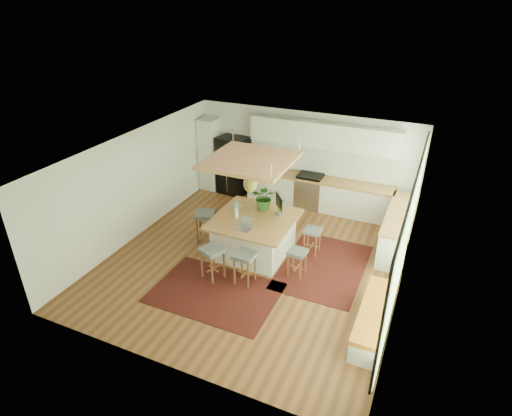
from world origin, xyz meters
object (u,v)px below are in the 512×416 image
at_px(stool_near_right, 245,268).
at_px(monitor, 279,204).
at_px(stool_right_front, 297,262).
at_px(microwave, 260,164).
at_px(stool_right_back, 312,240).
at_px(laptop, 243,224).
at_px(stool_left_side, 206,228).
at_px(island, 254,235).
at_px(stool_near_left, 213,264).
at_px(fridge, 233,164).
at_px(island_plant, 265,200).

distance_m(stool_near_right, monitor, 1.81).
bearing_deg(stool_right_front, microwave, 125.15).
relative_size(stool_right_back, laptop, 1.73).
bearing_deg(stool_near_right, laptop, 117.18).
bearing_deg(stool_left_side, microwave, 85.04).
bearing_deg(stool_near_right, monitor, 84.45).
bearing_deg(stool_left_side, laptop, -22.55).
bearing_deg(stool_right_back, stool_right_front, -91.58).
relative_size(island, stool_near_left, 2.42).
bearing_deg(microwave, stool_left_side, -105.13).
xyz_separation_m(island, stool_right_back, (1.28, 0.53, -0.11)).
height_order(island, stool_right_back, island).
xyz_separation_m(fridge, microwave, (0.90, -0.03, 0.17)).
bearing_deg(island_plant, monitor, -12.12).
bearing_deg(stool_near_right, island_plant, 98.83).
distance_m(stool_near_left, stool_right_back, 2.49).
bearing_deg(stool_right_front, stool_right_back, 88.42).
xyz_separation_m(stool_left_side, monitor, (1.80, 0.42, 0.83)).
xyz_separation_m(stool_left_side, laptop, (1.32, -0.55, 0.70)).
xyz_separation_m(fridge, stool_left_side, (0.65, -2.86, -0.57)).
xyz_separation_m(stool_near_left, laptop, (0.39, 0.76, 0.70)).
height_order(island, stool_near_right, island).
bearing_deg(stool_near_left, stool_near_right, 10.77).
xyz_separation_m(stool_right_back, laptop, (-1.29, -1.07, 0.70)).
xyz_separation_m(stool_near_left, microwave, (-0.69, 4.14, 0.74)).
distance_m(island, stool_near_right, 1.21).
bearing_deg(monitor, fridge, -172.69).
xyz_separation_m(stool_right_front, monitor, (-0.79, 0.91, 0.83)).
relative_size(stool_near_right, stool_right_front, 1.13).
bearing_deg(island, microwave, 111.01).
height_order(stool_near_left, microwave, microwave).
height_order(fridge, stool_near_right, fridge).
bearing_deg(monitor, microwave, 174.92).
bearing_deg(microwave, laptop, -82.55).
height_order(island, stool_near_left, island).
bearing_deg(monitor, stool_left_side, -114.65).
bearing_deg(fridge, stool_near_right, -51.99).
height_order(stool_right_back, microwave, microwave).
relative_size(monitor, island_plant, 0.84).
distance_m(stool_left_side, island_plant, 1.69).
distance_m(stool_right_front, stool_right_back, 1.01).
bearing_deg(stool_right_back, laptop, -140.27).
distance_m(stool_right_front, monitor, 1.46).
relative_size(stool_near_right, stool_right_back, 1.12).
bearing_deg(island_plant, stool_near_left, -103.84).
xyz_separation_m(laptop, microwave, (-1.08, 3.38, 0.04)).
bearing_deg(monitor, island_plant, -139.90).
height_order(stool_near_left, stool_near_right, stool_near_left).
bearing_deg(stool_near_right, fridge, 119.63).
distance_m(island, stool_right_front, 1.34).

